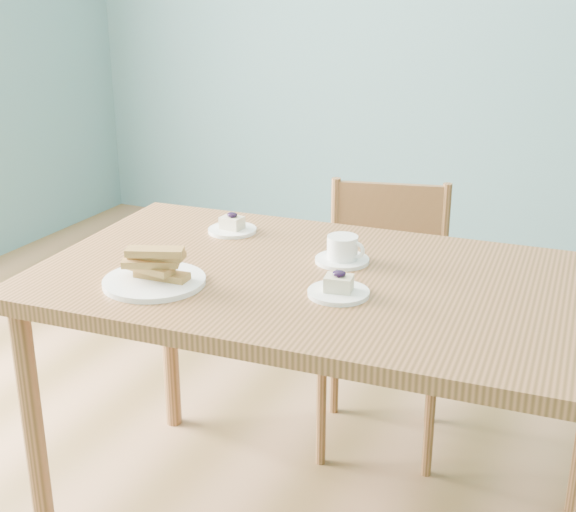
{
  "coord_description": "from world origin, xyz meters",
  "views": [
    {
      "loc": [
        0.59,
        -1.54,
        1.48
      ],
      "look_at": [
        -0.22,
        0.18,
        0.77
      ],
      "focal_mm": 50.0,
      "sensor_mm": 36.0,
      "label": 1
    }
  ],
  "objects_px": {
    "cheesecake_plate_near": "(339,289)",
    "cheesecake_plate_far": "(232,227)",
    "dining_table": "(325,305)",
    "coffee_cup": "(343,251)",
    "biscotti_plate": "(154,272)",
    "dining_chair": "(383,317)"
  },
  "relations": [
    {
      "from": "cheesecake_plate_near",
      "to": "cheesecake_plate_far",
      "type": "bearing_deg",
      "value": 146.15
    },
    {
      "from": "coffee_cup",
      "to": "biscotti_plate",
      "type": "bearing_deg",
      "value": -131.57
    },
    {
      "from": "dining_table",
      "to": "coffee_cup",
      "type": "xyz_separation_m",
      "value": [
        0.0,
        0.11,
        0.1
      ]
    },
    {
      "from": "biscotti_plate",
      "to": "cheesecake_plate_near",
      "type": "bearing_deg",
      "value": 16.4
    },
    {
      "from": "cheesecake_plate_near",
      "to": "cheesecake_plate_far",
      "type": "relative_size",
      "value": 1.05
    },
    {
      "from": "cheesecake_plate_near",
      "to": "coffee_cup",
      "type": "bearing_deg",
      "value": 108.99
    },
    {
      "from": "dining_table",
      "to": "cheesecake_plate_far",
      "type": "height_order",
      "value": "cheesecake_plate_far"
    },
    {
      "from": "coffee_cup",
      "to": "cheesecake_plate_far",
      "type": "bearing_deg",
      "value": 171.44
    },
    {
      "from": "dining_chair",
      "to": "cheesecake_plate_near",
      "type": "relative_size",
      "value": 5.85
    },
    {
      "from": "cheesecake_plate_near",
      "to": "cheesecake_plate_far",
      "type": "xyz_separation_m",
      "value": [
        -0.44,
        0.3,
        -0.0
      ]
    },
    {
      "from": "dining_chair",
      "to": "biscotti_plate",
      "type": "xyz_separation_m",
      "value": [
        -0.33,
        -0.74,
        0.36
      ]
    },
    {
      "from": "dining_chair",
      "to": "coffee_cup",
      "type": "distance_m",
      "value": 0.55
    },
    {
      "from": "cheesecake_plate_near",
      "to": "cheesecake_plate_far",
      "type": "height_order",
      "value": "cheesecake_plate_near"
    },
    {
      "from": "cheesecake_plate_far",
      "to": "coffee_cup",
      "type": "xyz_separation_m",
      "value": [
        0.37,
        -0.09,
        0.01
      ]
    },
    {
      "from": "cheesecake_plate_far",
      "to": "dining_table",
      "type": "bearing_deg",
      "value": -28.45
    },
    {
      "from": "dining_chair",
      "to": "cheesecake_plate_far",
      "type": "xyz_separation_m",
      "value": [
        -0.35,
        -0.32,
        0.35
      ]
    },
    {
      "from": "cheesecake_plate_near",
      "to": "biscotti_plate",
      "type": "distance_m",
      "value": 0.44
    },
    {
      "from": "dining_table",
      "to": "coffee_cup",
      "type": "bearing_deg",
      "value": 85.18
    },
    {
      "from": "cheesecake_plate_near",
      "to": "coffee_cup",
      "type": "relative_size",
      "value": 1.04
    },
    {
      "from": "dining_table",
      "to": "cheesecake_plate_near",
      "type": "bearing_deg",
      "value": -57.17
    },
    {
      "from": "biscotti_plate",
      "to": "dining_table",
      "type": "bearing_deg",
      "value": 32.16
    },
    {
      "from": "coffee_cup",
      "to": "biscotti_plate",
      "type": "xyz_separation_m",
      "value": [
        -0.35,
        -0.33,
        0.0
      ]
    }
  ]
}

